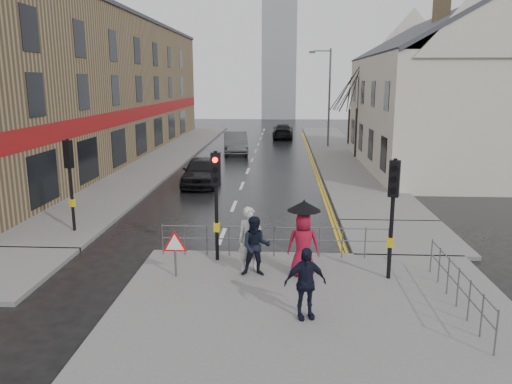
# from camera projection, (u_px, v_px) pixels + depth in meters

# --- Properties ---
(ground) EXTENTS (120.00, 120.00, 0.00)m
(ground) POSITION_uv_depth(u_px,v_px,m) (210.00, 266.00, 15.32)
(ground) COLOR black
(ground) RESTS_ON ground
(near_pavement) EXTENTS (10.00, 9.00, 0.14)m
(near_pavement) POSITION_uv_depth(u_px,v_px,m) (315.00, 320.00, 11.74)
(near_pavement) COLOR #605E5B
(near_pavement) RESTS_ON ground
(left_pavement) EXTENTS (4.00, 44.00, 0.14)m
(left_pavement) POSITION_uv_depth(u_px,v_px,m) (169.00, 154.00, 38.06)
(left_pavement) COLOR #605E5B
(left_pavement) RESTS_ON ground
(right_pavement) EXTENTS (4.00, 40.00, 0.14)m
(right_pavement) POSITION_uv_depth(u_px,v_px,m) (337.00, 152.00, 39.32)
(right_pavement) COLOR #605E5B
(right_pavement) RESTS_ON ground
(pavement_bridge_right) EXTENTS (4.00, 4.20, 0.14)m
(pavement_bridge_right) POSITION_uv_depth(u_px,v_px,m) (402.00, 237.00, 17.88)
(pavement_bridge_right) COLOR #605E5B
(pavement_bridge_right) RESTS_ON ground
(building_left_terrace) EXTENTS (8.00, 42.00, 10.00)m
(building_left_terrace) POSITION_uv_depth(u_px,v_px,m) (89.00, 89.00, 36.30)
(building_left_terrace) COLOR olive
(building_left_terrace) RESTS_ON ground
(building_right_cream) EXTENTS (9.00, 16.40, 10.10)m
(building_right_cream) POSITION_uv_depth(u_px,v_px,m) (440.00, 94.00, 31.18)
(building_right_cream) COLOR beige
(building_right_cream) RESTS_ON ground
(church_tower) EXTENTS (5.00, 5.00, 18.00)m
(church_tower) POSITION_uv_depth(u_px,v_px,m) (279.00, 57.00, 73.69)
(church_tower) COLOR gray
(church_tower) RESTS_ON ground
(traffic_signal_near_left) EXTENTS (0.28, 0.27, 3.40)m
(traffic_signal_near_left) POSITION_uv_depth(u_px,v_px,m) (216.00, 187.00, 14.96)
(traffic_signal_near_left) COLOR black
(traffic_signal_near_left) RESTS_ON near_pavement
(traffic_signal_near_right) EXTENTS (0.34, 0.33, 3.40)m
(traffic_signal_near_right) POSITION_uv_depth(u_px,v_px,m) (393.00, 198.00, 13.53)
(traffic_signal_near_right) COLOR black
(traffic_signal_near_right) RESTS_ON near_pavement
(traffic_signal_far_left) EXTENTS (0.34, 0.33, 3.40)m
(traffic_signal_far_left) POSITION_uv_depth(u_px,v_px,m) (70.00, 169.00, 18.00)
(traffic_signal_far_left) COLOR black
(traffic_signal_far_left) RESTS_ON left_pavement
(guard_railing_front) EXTENTS (7.14, 0.04, 1.00)m
(guard_railing_front) POSITION_uv_depth(u_px,v_px,m) (274.00, 234.00, 15.61)
(guard_railing_front) COLOR #595B5E
(guard_railing_front) RESTS_ON near_pavement
(guard_railing_side) EXTENTS (0.04, 4.54, 1.00)m
(guard_railing_side) POSITION_uv_depth(u_px,v_px,m) (459.00, 280.00, 12.11)
(guard_railing_side) COLOR #595B5E
(guard_railing_side) RESTS_ON near_pavement
(warning_sign) EXTENTS (0.80, 0.07, 1.35)m
(warning_sign) POSITION_uv_depth(u_px,v_px,m) (175.00, 246.00, 13.96)
(warning_sign) COLOR #595B5E
(warning_sign) RESTS_ON near_pavement
(street_lamp) EXTENTS (1.83, 0.25, 8.00)m
(street_lamp) POSITION_uv_depth(u_px,v_px,m) (327.00, 91.00, 41.27)
(street_lamp) COLOR #595B5E
(street_lamp) RESTS_ON right_pavement
(tree_near) EXTENTS (2.40, 2.40, 6.58)m
(tree_near) POSITION_uv_depth(u_px,v_px,m) (359.00, 87.00, 35.24)
(tree_near) COLOR black
(tree_near) RESTS_ON right_pavement
(tree_far) EXTENTS (2.40, 2.40, 5.64)m
(tree_far) POSITION_uv_depth(u_px,v_px,m) (351.00, 94.00, 43.16)
(tree_far) COLOR black
(tree_far) RESTS_ON right_pavement
(pedestrian_a) EXTENTS (0.80, 0.65, 1.90)m
(pedestrian_a) POSITION_uv_depth(u_px,v_px,m) (250.00, 239.00, 14.39)
(pedestrian_a) COLOR #B9BAB5
(pedestrian_a) RESTS_ON near_pavement
(pedestrian_b) EXTENTS (0.86, 0.68, 1.72)m
(pedestrian_b) POSITION_uv_depth(u_px,v_px,m) (256.00, 246.00, 14.06)
(pedestrian_b) COLOR black
(pedestrian_b) RESTS_ON near_pavement
(pedestrian_with_umbrella) EXTENTS (0.96, 0.96, 2.19)m
(pedestrian_with_umbrella) POSITION_uv_depth(u_px,v_px,m) (303.00, 236.00, 13.98)
(pedestrian_with_umbrella) COLOR maroon
(pedestrian_with_umbrella) RESTS_ON near_pavement
(pedestrian_d) EXTENTS (1.08, 0.67, 1.72)m
(pedestrian_d) POSITION_uv_depth(u_px,v_px,m) (305.00, 283.00, 11.51)
(pedestrian_d) COLOR black
(pedestrian_d) RESTS_ON near_pavement
(car_parked) EXTENTS (1.90, 4.56, 1.54)m
(car_parked) POSITION_uv_depth(u_px,v_px,m) (201.00, 171.00, 26.96)
(car_parked) COLOR black
(car_parked) RESTS_ON ground
(car_mid) EXTENTS (2.41, 5.28, 1.68)m
(car_mid) POSITION_uv_depth(u_px,v_px,m) (235.00, 143.00, 38.96)
(car_mid) COLOR #3F4244
(car_mid) RESTS_ON ground
(car_far) EXTENTS (2.04, 4.88, 1.41)m
(car_far) POSITION_uv_depth(u_px,v_px,m) (283.00, 131.00, 49.03)
(car_far) COLOR black
(car_far) RESTS_ON ground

